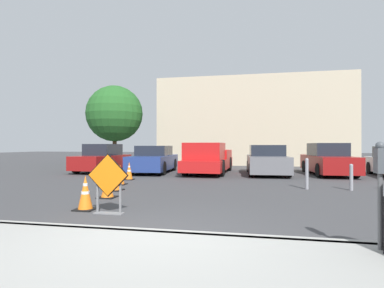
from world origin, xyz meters
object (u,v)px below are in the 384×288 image
(traffic_cone_fourth, at_px, (120,175))
(bollard_nearest, at_px, (307,173))
(parked_car_nearest, at_px, (102,159))
(traffic_cone_nearest, at_px, (85,193))
(traffic_cone_fifth, at_px, (129,171))
(bollard_second, at_px, (351,176))
(traffic_cone_third, at_px, (115,180))
(parked_car_fourth, at_px, (328,160))
(pickup_truck, at_px, (208,160))
(parked_car_second, at_px, (154,160))
(traffic_cone_second, at_px, (107,187))
(road_closed_sign, at_px, (108,181))
(parked_car_third, at_px, (267,161))
(parking_meter, at_px, (380,176))

(traffic_cone_fourth, xyz_separation_m, bollard_nearest, (6.76, 0.08, 0.19))
(parked_car_nearest, height_order, bollard_nearest, parked_car_nearest)
(traffic_cone_nearest, relative_size, traffic_cone_fifth, 1.02)
(bollard_nearest, relative_size, bollard_second, 1.20)
(traffic_cone_nearest, distance_m, traffic_cone_third, 2.97)
(traffic_cone_nearest, height_order, parked_car_fourth, parked_car_fourth)
(pickup_truck, xyz_separation_m, parked_car_fourth, (6.06, 0.51, -0.00))
(parked_car_second, bearing_deg, traffic_cone_second, 95.46)
(traffic_cone_second, bearing_deg, traffic_cone_fourth, 107.19)
(traffic_cone_nearest, height_order, traffic_cone_fifth, traffic_cone_nearest)
(traffic_cone_second, relative_size, traffic_cone_fourth, 0.80)
(parked_car_second, bearing_deg, bollard_second, 146.31)
(bollard_nearest, bearing_deg, traffic_cone_second, -154.73)
(parked_car_nearest, xyz_separation_m, pickup_truck, (6.03, -0.01, 0.02))
(traffic_cone_fifth, bearing_deg, bollard_nearest, -12.05)
(road_closed_sign, xyz_separation_m, parked_car_third, (3.91, 9.76, -0.02))
(traffic_cone_fifth, xyz_separation_m, pickup_truck, (2.98, 3.42, 0.36))
(traffic_cone_nearest, distance_m, traffic_cone_fourth, 4.43)
(traffic_cone_third, height_order, bollard_nearest, bollard_nearest)
(traffic_cone_third, relative_size, traffic_cone_fourth, 0.94)
(parked_car_third, distance_m, parked_car_fourth, 3.04)
(parked_car_second, bearing_deg, traffic_cone_fourth, 90.66)
(pickup_truck, bearing_deg, parked_car_fourth, -172.72)
(bollard_nearest, bearing_deg, traffic_cone_third, -166.76)
(parked_car_nearest, relative_size, bollard_nearest, 3.85)
(road_closed_sign, bearing_deg, pickup_truck, 84.80)
(parked_car_fourth, bearing_deg, parked_car_second, -0.51)
(traffic_cone_third, height_order, traffic_cone_fifth, traffic_cone_fifth)
(parked_car_nearest, relative_size, parked_car_fourth, 0.91)
(parked_car_third, bearing_deg, traffic_cone_fifth, 28.48)
(bollard_nearest, bearing_deg, parked_car_third, 101.58)
(traffic_cone_third, distance_m, parked_car_third, 8.43)
(traffic_cone_nearest, relative_size, pickup_truck, 0.14)
(traffic_cone_nearest, bearing_deg, traffic_cone_fourth, 104.18)
(parking_meter, bearing_deg, bollard_nearest, 87.86)
(parked_car_third, xyz_separation_m, parked_car_fourth, (3.02, 0.36, 0.03))
(traffic_cone_nearest, height_order, traffic_cone_third, traffic_cone_nearest)
(traffic_cone_fifth, distance_m, bollard_nearest, 7.22)
(parked_car_third, bearing_deg, traffic_cone_fourth, 39.89)
(traffic_cone_fourth, bearing_deg, bollard_second, 0.59)
(traffic_cone_fifth, bearing_deg, traffic_cone_nearest, -76.73)
(road_closed_sign, distance_m, traffic_cone_fourth, 4.95)
(parked_car_second, height_order, parked_car_third, parked_car_third)
(traffic_cone_third, xyz_separation_m, parking_meter, (6.08, -4.94, 0.75))
(parked_car_third, xyz_separation_m, bollard_nearest, (1.04, -5.08, -0.14))
(parked_car_fourth, bearing_deg, bollard_nearest, 66.89)
(pickup_truck, relative_size, bollard_second, 6.26)
(road_closed_sign, distance_m, traffic_cone_second, 2.16)
(traffic_cone_nearest, height_order, pickup_truck, pickup_truck)
(bollard_second, bearing_deg, traffic_cone_second, -159.11)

